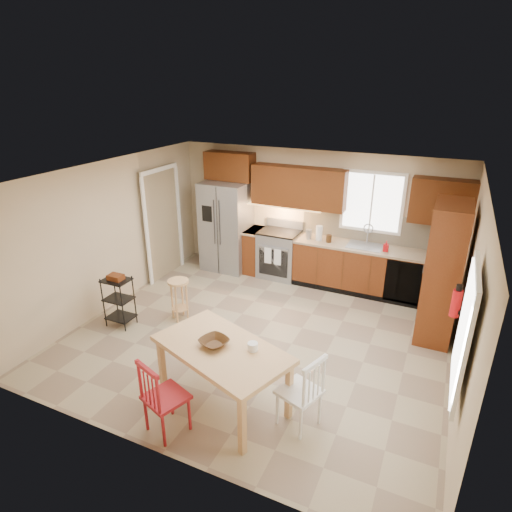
{
  "coord_description": "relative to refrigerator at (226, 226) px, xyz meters",
  "views": [
    {
      "loc": [
        2.33,
        -5.16,
        3.68
      ],
      "look_at": [
        -0.24,
        0.4,
        1.15
      ],
      "focal_mm": 30.0,
      "sensor_mm": 36.0,
      "label": 1
    }
  ],
  "objects": [
    {
      "name": "upper_over_fridge",
      "position": [
        0.0,
        0.2,
        1.19
      ],
      "size": [
        1.0,
        0.35,
        0.55
      ],
      "primitive_type": "cube",
      "color": "#53290D",
      "rests_on": "wall_back"
    },
    {
      "name": "ceiling",
      "position": [
        1.7,
        -2.12,
        1.59
      ],
      "size": [
        5.5,
        5.0,
        0.02
      ],
      "primitive_type": "cube",
      "color": "silver",
      "rests_on": "ground"
    },
    {
      "name": "canister_steel",
      "position": [
        1.75,
        0.03,
        0.08
      ],
      "size": [
        0.11,
        0.11,
        0.18
      ],
      "primitive_type": "cylinder",
      "color": "gray",
      "rests_on": "base_cabinet_run"
    },
    {
      "name": "doorway",
      "position": [
        -0.97,
        -0.82,
        0.14
      ],
      "size": [
        0.04,
        0.95,
        2.1
      ],
      "primitive_type": "cube",
      "color": "#8C7A59",
      "rests_on": "wall_left"
    },
    {
      "name": "base_cabinet_narrow",
      "position": [
        0.6,
        0.08,
        -0.46
      ],
      "size": [
        0.3,
        0.6,
        0.9
      ],
      "primitive_type": "cube",
      "color": "#672E13",
      "rests_on": "floor"
    },
    {
      "name": "utility_cart",
      "position": [
        -0.47,
        -2.75,
        -0.49
      ],
      "size": [
        0.42,
        0.33,
        0.84
      ],
      "primitive_type": null,
      "rotation": [
        0.0,
        0.0,
        0.02
      ],
      "color": "black",
      "rests_on": "floor"
    },
    {
      "name": "fire_extinguisher",
      "position": [
        4.33,
        -1.98,
        0.19
      ],
      "size": [
        0.12,
        0.12,
        0.36
      ],
      "primitive_type": "cylinder",
      "color": "red",
      "rests_on": "wall_right"
    },
    {
      "name": "upper_left_block",
      "position": [
        1.45,
        0.2,
        0.92
      ],
      "size": [
        1.8,
        0.35,
        0.75
      ],
      "primitive_type": "cube",
      "color": "#53290D",
      "rests_on": "wall_back"
    },
    {
      "name": "table_bowl",
      "position": [
        1.81,
        -3.65,
        -0.11
      ],
      "size": [
        0.42,
        0.42,
        0.08
      ],
      "primitive_type": "imported",
      "rotation": [
        0.0,
        0.0,
        -0.34
      ],
      "color": "#462A12",
      "rests_on": "dining_table"
    },
    {
      "name": "table_jar",
      "position": [
        2.26,
        -3.55,
        -0.08
      ],
      "size": [
        0.16,
        0.16,
        0.14
      ],
      "primitive_type": "cylinder",
      "rotation": [
        0.0,
        0.0,
        -0.34
      ],
      "color": "white",
      "rests_on": "dining_table"
    },
    {
      "name": "wall_left",
      "position": [
        -1.05,
        -2.12,
        0.34
      ],
      "size": [
        0.02,
        5.0,
        2.5
      ],
      "primitive_type": "cube",
      "color": "#CCB793",
      "rests_on": "ground"
    },
    {
      "name": "canister_wood",
      "position": [
        2.15,
        -0.0,
        0.06
      ],
      "size": [
        0.1,
        0.1,
        0.14
      ],
      "primitive_type": "cylinder",
      "color": "#462A12",
      "rests_on": "base_cabinet_run"
    },
    {
      "name": "chair_red",
      "position": [
        1.56,
        -4.3,
        -0.44
      ],
      "size": [
        0.57,
        0.57,
        0.95
      ],
      "primitive_type": null,
      "rotation": [
        0.0,
        0.0,
        -0.34
      ],
      "color": "maroon",
      "rests_on": "floor"
    },
    {
      "name": "soap_bottle",
      "position": [
        3.18,
        -0.02,
        0.09
      ],
      "size": [
        0.09,
        0.09,
        0.19
      ],
      "primitive_type": "imported",
      "color": "red",
      "rests_on": "base_cabinet_run"
    },
    {
      "name": "wall_back",
      "position": [
        1.7,
        0.38,
        0.34
      ],
      "size": [
        5.5,
        0.02,
        2.5
      ],
      "primitive_type": "cube",
      "color": "#CCB793",
      "rests_on": "ground"
    },
    {
      "name": "pantry",
      "position": [
        4.13,
        -0.93,
        0.14
      ],
      "size": [
        0.5,
        0.95,
        2.1
      ],
      "primitive_type": "cube",
      "color": "#672E13",
      "rests_on": "floor"
    },
    {
      "name": "backsplash",
      "position": [
        2.99,
        0.36,
        0.27
      ],
      "size": [
        2.92,
        0.03,
        0.55
      ],
      "primitive_type": "cube",
      "color": "beige",
      "rests_on": "wall_back"
    },
    {
      "name": "floor",
      "position": [
        1.7,
        -2.12,
        -0.91
      ],
      "size": [
        5.5,
        5.5,
        0.0
      ],
      "primitive_type": "plane",
      "color": "tan",
      "rests_on": "ground"
    },
    {
      "name": "wall_front",
      "position": [
        1.7,
        -4.62,
        0.34
      ],
      "size": [
        5.5,
        0.02,
        2.5
      ],
      "primitive_type": "cube",
      "color": "#CCB793",
      "rests_on": "ground"
    },
    {
      "name": "dishwasher",
      "position": [
        3.55,
        -0.22,
        -0.46
      ],
      "size": [
        0.6,
        0.02,
        0.78
      ],
      "primitive_type": "cube",
      "color": "black",
      "rests_on": "floor"
    },
    {
      "name": "sink",
      "position": [
        2.8,
        0.08,
        -0.05
      ],
      "size": [
        0.62,
        0.46,
        0.16
      ],
      "primitive_type": "cube",
      "color": "gray",
      "rests_on": "base_cabinet_run"
    },
    {
      "name": "wall_right",
      "position": [
        4.45,
        -2.12,
        0.34
      ],
      "size": [
        0.02,
        5.0,
        2.5
      ],
      "primitive_type": "cube",
      "color": "#CCB793",
      "rests_on": "ground"
    },
    {
      "name": "undercab_glow",
      "position": [
        1.15,
        0.17,
        0.52
      ],
      "size": [
        1.6,
        0.3,
        0.01
      ],
      "primitive_type": "cube",
      "color": "#FFBF66",
      "rests_on": "wall_back"
    },
    {
      "name": "base_cabinet_run",
      "position": [
        2.99,
        0.08,
        -0.46
      ],
      "size": [
        2.92,
        0.6,
        0.9
      ],
      "primitive_type": "cube",
      "color": "#672E13",
      "rests_on": "floor"
    },
    {
      "name": "bar_stool",
      "position": [
        0.3,
        -2.2,
        -0.56
      ],
      "size": [
        0.45,
        0.45,
        0.71
      ],
      "primitive_type": null,
      "rotation": [
        0.0,
        0.0,
        -0.43
      ],
      "color": "tan",
      "rests_on": "floor"
    },
    {
      "name": "window_right",
      "position": [
        4.38,
        -3.27,
        0.54
      ],
      "size": [
        0.04,
        1.02,
        1.32
      ],
      "primitive_type": "cube",
      "color": "white",
      "rests_on": "wall_right"
    },
    {
      "name": "upper_right_block",
      "position": [
        3.95,
        0.2,
        0.92
      ],
      "size": [
        1.0,
        0.35,
        0.75
      ],
      "primitive_type": "cube",
      "color": "#53290D",
      "rests_on": "wall_back"
    },
    {
      "name": "chair_white",
      "position": [
        2.86,
        -3.6,
        -0.44
      ],
      "size": [
        0.57,
        0.57,
        0.95
      ],
      "primitive_type": null,
      "rotation": [
        0.0,
        0.0,
        1.23
      ],
      "color": "white",
      "rests_on": "floor"
    },
    {
      "name": "window_back",
      "position": [
        2.8,
        0.35,
        0.74
      ],
      "size": [
        1.12,
        0.04,
        1.12
      ],
      "primitive_type": "cube",
      "color": "white",
      "rests_on": "wall_back"
    },
    {
      "name": "paper_towel",
      "position": [
        1.95,
        0.03,
        0.13
      ],
      "size": [
        0.12,
        0.12,
        0.28
      ],
      "primitive_type": "cylinder",
      "color": "white",
      "rests_on": "base_cabinet_run"
    },
    {
      "name": "dining_table",
      "position": [
        1.91,
        -3.65,
        -0.52
      ],
      "size": [
        1.82,
        1.4,
        0.79
      ],
      "primitive_type": null,
      "rotation": [
        0.0,
        0.0,
        -0.34
      ],
      "color": "tan",
      "rests_on": "floor"
    },
    {
      "name": "refrigerator",
      "position": [
        0.0,
        0.0,
        0.0
      ],
      "size": [
        0.92,
        0.75,
        1.82
      ],
      "primitive_type": "cube",
      "color": "gray",
      "rests_on": "floor"
    },
    {
      "name": "range_stove",
      "position": [
        1.15,
        0.06,
        -0.45
      ],
      "size": [
        0.76,
        0.63,
        0.92
      ],
      "primitive_type": "cube",
      "color": "gray",
      "rests_on": "floor"
    }
  ]
}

